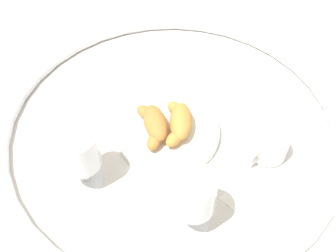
% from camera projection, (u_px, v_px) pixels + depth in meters
% --- Properties ---
extents(ground_plane, '(2.20, 2.20, 0.00)m').
position_uv_depth(ground_plane, '(172.00, 129.00, 0.94)').
color(ground_plane, silver).
extents(table_chrome_rim, '(0.75, 0.75, 0.02)m').
position_uv_depth(table_chrome_rim, '(172.00, 125.00, 0.94)').
color(table_chrome_rim, silver).
rests_on(table_chrome_rim, ground_plane).
extents(pastry_plate, '(0.23, 0.23, 0.02)m').
position_uv_depth(pastry_plate, '(168.00, 131.00, 0.92)').
color(pastry_plate, white).
rests_on(pastry_plate, ground_plane).
extents(croissant_large, '(0.13, 0.08, 0.04)m').
position_uv_depth(croissant_large, '(179.00, 122.00, 0.90)').
color(croissant_large, '#CC893D').
rests_on(croissant_large, pastry_plate).
extents(croissant_small, '(0.14, 0.07, 0.04)m').
position_uv_depth(croissant_small, '(154.00, 124.00, 0.90)').
color(croissant_small, '#BC7A38').
rests_on(croissant_small, pastry_plate).
extents(coffee_cup_near, '(0.14, 0.14, 0.06)m').
position_uv_depth(coffee_cup_near, '(268.00, 148.00, 0.88)').
color(coffee_cup_near, white).
rests_on(coffee_cup_near, ground_plane).
extents(juice_glass_left, '(0.08, 0.08, 0.14)m').
position_uv_depth(juice_glass_left, '(195.00, 196.00, 0.73)').
color(juice_glass_left, white).
rests_on(juice_glass_left, ground_plane).
extents(juice_glass_right, '(0.08, 0.08, 0.14)m').
position_uv_depth(juice_glass_right, '(80.00, 152.00, 0.79)').
color(juice_glass_right, white).
rests_on(juice_glass_right, ground_plane).
extents(sugar_packet, '(0.06, 0.06, 0.01)m').
position_uv_depth(sugar_packet, '(235.00, 200.00, 0.82)').
color(sugar_packet, white).
rests_on(sugar_packet, ground_plane).
extents(folded_napkin, '(0.14, 0.14, 0.01)m').
position_uv_depth(folded_napkin, '(134.00, 79.00, 1.04)').
color(folded_napkin, silver).
rests_on(folded_napkin, ground_plane).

